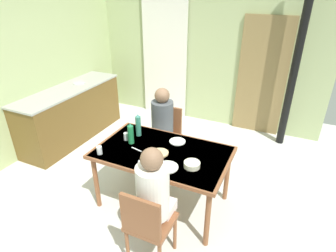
{
  "coord_description": "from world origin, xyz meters",
  "views": [
    {
      "loc": [
        1.59,
        -2.38,
        2.43
      ],
      "look_at": [
        0.4,
        0.17,
        0.99
      ],
      "focal_mm": 29.91,
      "sensor_mm": 36.0,
      "label": 1
    }
  ],
  "objects_px": {
    "dining_table": "(162,156)",
    "serving_bowl_center": "(192,165)",
    "person_far_diner": "(162,119)",
    "chair_near_diner": "(147,223)",
    "chair_far_diner": "(166,133)",
    "person_near_diner": "(153,190)",
    "water_bottle_green_near": "(138,125)",
    "water_bottle_green_far": "(131,134)",
    "kitchen_counter": "(71,113)"
  },
  "relations": [
    {
      "from": "chair_far_diner",
      "to": "water_bottle_green_near",
      "type": "relative_size",
      "value": 3.0
    },
    {
      "from": "kitchen_counter",
      "to": "person_far_diner",
      "type": "distance_m",
      "value": 1.84
    },
    {
      "from": "person_near_diner",
      "to": "serving_bowl_center",
      "type": "distance_m",
      "value": 0.56
    },
    {
      "from": "person_near_diner",
      "to": "water_bottle_green_far",
      "type": "distance_m",
      "value": 0.95
    },
    {
      "from": "kitchen_counter",
      "to": "water_bottle_green_near",
      "type": "xyz_separation_m",
      "value": [
        1.71,
        -0.63,
        0.43
      ]
    },
    {
      "from": "water_bottle_green_near",
      "to": "water_bottle_green_far",
      "type": "relative_size",
      "value": 1.12
    },
    {
      "from": "person_far_diner",
      "to": "water_bottle_green_far",
      "type": "relative_size",
      "value": 2.96
    },
    {
      "from": "chair_far_diner",
      "to": "person_far_diner",
      "type": "distance_m",
      "value": 0.31
    },
    {
      "from": "dining_table",
      "to": "chair_far_diner",
      "type": "bearing_deg",
      "value": 112.51
    },
    {
      "from": "chair_near_diner",
      "to": "serving_bowl_center",
      "type": "distance_m",
      "value": 0.74
    },
    {
      "from": "water_bottle_green_near",
      "to": "serving_bowl_center",
      "type": "bearing_deg",
      "value": -22.73
    },
    {
      "from": "dining_table",
      "to": "serving_bowl_center",
      "type": "bearing_deg",
      "value": -19.06
    },
    {
      "from": "serving_bowl_center",
      "to": "person_near_diner",
      "type": "bearing_deg",
      "value": -107.63
    },
    {
      "from": "chair_near_diner",
      "to": "water_bottle_green_near",
      "type": "bearing_deg",
      "value": 123.34
    },
    {
      "from": "kitchen_counter",
      "to": "chair_far_diner",
      "type": "height_order",
      "value": "kitchen_counter"
    },
    {
      "from": "kitchen_counter",
      "to": "serving_bowl_center",
      "type": "relative_size",
      "value": 11.6
    },
    {
      "from": "dining_table",
      "to": "water_bottle_green_far",
      "type": "height_order",
      "value": "water_bottle_green_far"
    },
    {
      "from": "kitchen_counter",
      "to": "person_far_diner",
      "type": "bearing_deg",
      "value": -5.22
    },
    {
      "from": "serving_bowl_center",
      "to": "person_far_diner",
      "type": "bearing_deg",
      "value": 132.44
    },
    {
      "from": "water_bottle_green_near",
      "to": "serving_bowl_center",
      "type": "xyz_separation_m",
      "value": [
        0.84,
        -0.35,
        -0.11
      ]
    },
    {
      "from": "kitchen_counter",
      "to": "dining_table",
      "type": "bearing_deg",
      "value": -21.35
    },
    {
      "from": "chair_far_diner",
      "to": "dining_table",
      "type": "bearing_deg",
      "value": 112.51
    },
    {
      "from": "person_near_diner",
      "to": "water_bottle_green_far",
      "type": "bearing_deg",
      "value": 133.88
    },
    {
      "from": "water_bottle_green_near",
      "to": "chair_far_diner",
      "type": "bearing_deg",
      "value": 80.91
    },
    {
      "from": "water_bottle_green_far",
      "to": "chair_near_diner",
      "type": "bearing_deg",
      "value": -51.3
    },
    {
      "from": "chair_near_diner",
      "to": "chair_far_diner",
      "type": "relative_size",
      "value": 1.0
    },
    {
      "from": "dining_table",
      "to": "serving_bowl_center",
      "type": "xyz_separation_m",
      "value": [
        0.41,
        -0.14,
        0.1
      ]
    },
    {
      "from": "dining_table",
      "to": "person_near_diner",
      "type": "bearing_deg",
      "value": -70.37
    },
    {
      "from": "person_far_diner",
      "to": "serving_bowl_center",
      "type": "xyz_separation_m",
      "value": [
        0.74,
        -0.81,
        -0.01
      ]
    },
    {
      "from": "kitchen_counter",
      "to": "water_bottle_green_far",
      "type": "bearing_deg",
      "value": -25.62
    },
    {
      "from": "kitchen_counter",
      "to": "serving_bowl_center",
      "type": "height_order",
      "value": "kitchen_counter"
    },
    {
      "from": "chair_far_diner",
      "to": "serving_bowl_center",
      "type": "bearing_deg",
      "value": 128.06
    },
    {
      "from": "kitchen_counter",
      "to": "person_near_diner",
      "type": "xyz_separation_m",
      "value": [
        2.38,
        -1.51,
        0.33
      ]
    },
    {
      "from": "chair_near_diner",
      "to": "person_far_diner",
      "type": "xyz_separation_m",
      "value": [
        -0.57,
        1.48,
        0.28
      ]
    },
    {
      "from": "chair_near_diner",
      "to": "water_bottle_green_far",
      "type": "height_order",
      "value": "water_bottle_green_far"
    },
    {
      "from": "person_near_diner",
      "to": "water_bottle_green_near",
      "type": "distance_m",
      "value": 1.11
    },
    {
      "from": "water_bottle_green_near",
      "to": "dining_table",
      "type": "bearing_deg",
      "value": -26.03
    },
    {
      "from": "kitchen_counter",
      "to": "chair_near_diner",
      "type": "height_order",
      "value": "kitchen_counter"
    },
    {
      "from": "kitchen_counter",
      "to": "chair_far_diner",
      "type": "relative_size",
      "value": 2.27
    },
    {
      "from": "chair_far_diner",
      "to": "person_far_diner",
      "type": "bearing_deg",
      "value": 90.0
    },
    {
      "from": "dining_table",
      "to": "serving_bowl_center",
      "type": "height_order",
      "value": "serving_bowl_center"
    },
    {
      "from": "chair_near_diner",
      "to": "water_bottle_green_near",
      "type": "xyz_separation_m",
      "value": [
        -0.67,
        1.02,
        0.38
      ]
    },
    {
      "from": "chair_near_diner",
      "to": "serving_bowl_center",
      "type": "relative_size",
      "value": 5.12
    },
    {
      "from": "dining_table",
      "to": "person_far_diner",
      "type": "bearing_deg",
      "value": 116.5
    },
    {
      "from": "kitchen_counter",
      "to": "person_far_diner",
      "type": "xyz_separation_m",
      "value": [
        1.8,
        -0.16,
        0.33
      ]
    },
    {
      "from": "serving_bowl_center",
      "to": "dining_table",
      "type": "bearing_deg",
      "value": 160.94
    },
    {
      "from": "water_bottle_green_far",
      "to": "serving_bowl_center",
      "type": "distance_m",
      "value": 0.84
    },
    {
      "from": "kitchen_counter",
      "to": "serving_bowl_center",
      "type": "xyz_separation_m",
      "value": [
        2.55,
        -0.98,
        0.32
      ]
    },
    {
      "from": "chair_far_diner",
      "to": "person_near_diner",
      "type": "distance_m",
      "value": 1.61
    },
    {
      "from": "water_bottle_green_near",
      "to": "water_bottle_green_far",
      "type": "height_order",
      "value": "water_bottle_green_near"
    }
  ]
}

